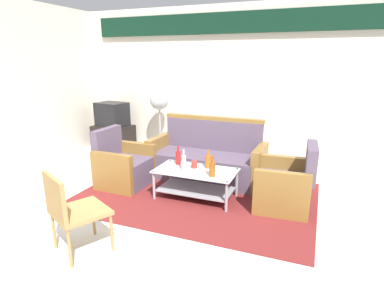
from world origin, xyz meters
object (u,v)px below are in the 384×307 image
object	(u,v)px
coffee_table	(196,180)
bottle_red	(178,157)
bottle_clear	(184,162)
wicker_chair	(70,207)
television	(112,114)
couch	(207,160)
bottle_orange	(208,161)
tv_stand	(114,138)
armchair_left	(124,167)
armchair_right	(286,186)
pedestal_fan	(159,104)
cup	(194,164)
bottle_brown	(212,169)

from	to	relation	value
coffee_table	bottle_red	distance (m)	0.43
bottle_clear	wicker_chair	bearing A→B (deg)	-106.66
bottle_red	bottle_clear	size ratio (longest dim) A/B	0.92
television	couch	bearing A→B (deg)	168.72
bottle_orange	tv_stand	size ratio (longest dim) A/B	0.32
wicker_chair	armchair_left	bearing A→B (deg)	135.05
armchair_left	armchair_right	distance (m)	2.37
bottle_orange	pedestal_fan	bearing A→B (deg)	134.83
cup	television	size ratio (longest dim) A/B	0.15
couch	bottle_brown	xyz separation A→B (m)	(0.38, -0.91, 0.20)
couch	bottle_clear	xyz separation A→B (m)	(-0.05, -0.82, 0.20)
armchair_right	wicker_chair	distance (m)	2.59
television	wicker_chair	xyz separation A→B (m)	(1.86, -3.33, -0.27)
coffee_table	cup	world-z (taller)	cup
couch	pedestal_fan	distance (m)	1.76
coffee_table	bottle_clear	world-z (taller)	bottle_clear
coffee_table	bottle_red	size ratio (longest dim) A/B	4.15
bottle_clear	coffee_table	bearing A→B (deg)	19.46
bottle_clear	cup	distance (m)	0.18
bottle_brown	tv_stand	xyz separation A→B (m)	(-2.78, 1.80, -0.25)
television	coffee_table	bearing A→B (deg)	155.59
coffee_table	television	bearing A→B (deg)	146.46
coffee_table	television	world-z (taller)	television
bottle_clear	armchair_right	bearing A→B (deg)	9.59
armchair_right	bottle_orange	xyz separation A→B (m)	(-1.05, -0.02, 0.22)
bottle_orange	bottle_red	bearing A→B (deg)	-179.08
bottle_red	cup	size ratio (longest dim) A/B	2.65
bottle_red	bottle_clear	distance (m)	0.26
wicker_chair	armchair_right	bearing A→B (deg)	72.59
tv_stand	television	bearing A→B (deg)	80.87
couch	coffee_table	size ratio (longest dim) A/B	1.65
armchair_right	cup	distance (m)	1.24
armchair_left	tv_stand	distance (m)	2.06
bottle_red	bottle_brown	world-z (taller)	bottle_brown
bottle_brown	television	xyz separation A→B (m)	(-2.78, 1.80, 0.25)
armchair_right	tv_stand	size ratio (longest dim) A/B	1.06
pedestal_fan	bottle_red	bearing A→B (deg)	-54.89
tv_stand	wicker_chair	size ratio (longest dim) A/B	0.95
bottle_orange	cup	distance (m)	0.20
bottle_brown	wicker_chair	bearing A→B (deg)	-121.04
bottle_clear	bottle_orange	bearing A→B (deg)	36.44
bottle_orange	tv_stand	world-z (taller)	bottle_orange
bottle_orange	tv_stand	bearing A→B (deg)	150.16
bottle_orange	bottle_brown	distance (m)	0.33
armchair_right	cup	size ratio (longest dim) A/B	8.50
bottle_clear	tv_stand	bearing A→B (deg)	143.92
armchair_left	cup	size ratio (longest dim) A/B	8.50
armchair_left	coffee_table	size ratio (longest dim) A/B	0.77
tv_stand	television	world-z (taller)	television
bottle_red	bottle_brown	size ratio (longest dim) A/B	0.96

